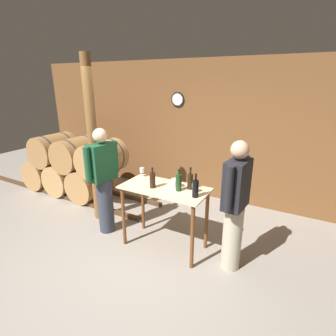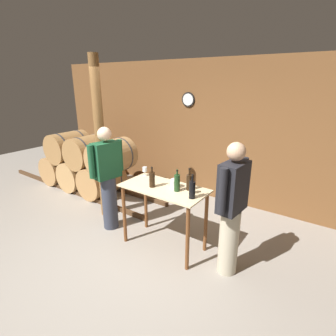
{
  "view_description": "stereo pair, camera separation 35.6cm",
  "coord_description": "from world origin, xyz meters",
  "px_view_note": "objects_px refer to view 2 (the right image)",
  "views": [
    {
      "loc": [
        1.88,
        -2.13,
        2.31
      ],
      "look_at": [
        0.24,
        0.82,
        1.17
      ],
      "focal_mm": 28.0,
      "sensor_mm": 36.0,
      "label": 1
    },
    {
      "loc": [
        2.18,
        -1.94,
        2.31
      ],
      "look_at": [
        0.24,
        0.82,
        1.17
      ],
      "focal_mm": 28.0,
      "sensor_mm": 36.0,
      "label": 2
    }
  ],
  "objects_px": {
    "wine_bottle_far_left": "(152,179)",
    "ice_bucket": "(175,183)",
    "person_host": "(231,208)",
    "person_visitor_with_scarf": "(108,177)",
    "wooden_post": "(100,141)",
    "wine_bottle_center": "(189,182)",
    "wine_glass_near_left": "(145,170)",
    "wine_bottle_left": "(177,183)",
    "wine_glass_near_center": "(193,187)",
    "wine_bottle_right": "(192,189)"
  },
  "relations": [
    {
      "from": "wine_bottle_far_left",
      "to": "ice_bucket",
      "type": "bearing_deg",
      "value": 32.09
    },
    {
      "from": "person_host",
      "to": "person_visitor_with_scarf",
      "type": "xyz_separation_m",
      "value": [
        -1.98,
        -0.11,
        -0.01
      ]
    },
    {
      "from": "wooden_post",
      "to": "ice_bucket",
      "type": "distance_m",
      "value": 1.6
    },
    {
      "from": "wine_bottle_center",
      "to": "ice_bucket",
      "type": "relative_size",
      "value": 2.58
    },
    {
      "from": "wooden_post",
      "to": "wine_glass_near_left",
      "type": "bearing_deg",
      "value": 1.99
    },
    {
      "from": "wine_bottle_center",
      "to": "ice_bucket",
      "type": "distance_m",
      "value": 0.21
    },
    {
      "from": "wine_bottle_far_left",
      "to": "wine_glass_near_left",
      "type": "relative_size",
      "value": 2.08
    },
    {
      "from": "wine_bottle_left",
      "to": "ice_bucket",
      "type": "relative_size",
      "value": 2.53
    },
    {
      "from": "wine_glass_near_left",
      "to": "person_visitor_with_scarf",
      "type": "height_order",
      "value": "person_visitor_with_scarf"
    },
    {
      "from": "wine_glass_near_left",
      "to": "wine_glass_near_center",
      "type": "bearing_deg",
      "value": -9.34
    },
    {
      "from": "wooden_post",
      "to": "wine_bottle_right",
      "type": "relative_size",
      "value": 8.74
    },
    {
      "from": "wine_bottle_right",
      "to": "wine_glass_near_center",
      "type": "xyz_separation_m",
      "value": [
        -0.07,
        0.13,
        -0.03
      ]
    },
    {
      "from": "wine_bottle_center",
      "to": "wine_glass_near_center",
      "type": "height_order",
      "value": "wine_bottle_center"
    },
    {
      "from": "wooden_post",
      "to": "person_visitor_with_scarf",
      "type": "height_order",
      "value": "wooden_post"
    },
    {
      "from": "wine_bottle_left",
      "to": "ice_bucket",
      "type": "height_order",
      "value": "wine_bottle_left"
    },
    {
      "from": "wine_bottle_far_left",
      "to": "wine_bottle_left",
      "type": "height_order",
      "value": "wine_bottle_left"
    },
    {
      "from": "wooden_post",
      "to": "wine_glass_near_left",
      "type": "height_order",
      "value": "wooden_post"
    },
    {
      "from": "wine_bottle_center",
      "to": "wine_bottle_right",
      "type": "distance_m",
      "value": 0.26
    },
    {
      "from": "wine_bottle_center",
      "to": "person_host",
      "type": "relative_size",
      "value": 0.18
    },
    {
      "from": "ice_bucket",
      "to": "person_host",
      "type": "relative_size",
      "value": 0.07
    },
    {
      "from": "wooden_post",
      "to": "wine_bottle_right",
      "type": "bearing_deg",
      "value": -7.39
    },
    {
      "from": "wine_glass_near_center",
      "to": "wine_bottle_left",
      "type": "bearing_deg",
      "value": -165.88
    },
    {
      "from": "ice_bucket",
      "to": "person_visitor_with_scarf",
      "type": "xyz_separation_m",
      "value": [
        -1.14,
        -0.17,
        -0.1
      ]
    },
    {
      "from": "wine_bottle_left",
      "to": "wine_glass_near_left",
      "type": "bearing_deg",
      "value": 164.18
    },
    {
      "from": "wooden_post",
      "to": "wine_bottle_far_left",
      "type": "bearing_deg",
      "value": -10.97
    },
    {
      "from": "wine_glass_near_center",
      "to": "wine_glass_near_left",
      "type": "bearing_deg",
      "value": 170.66
    },
    {
      "from": "wine_bottle_far_left",
      "to": "wine_glass_near_left",
      "type": "bearing_deg",
      "value": 142.36
    },
    {
      "from": "wine_bottle_left",
      "to": "ice_bucket",
      "type": "xyz_separation_m",
      "value": [
        -0.09,
        0.09,
        -0.06
      ]
    },
    {
      "from": "wine_glass_near_left",
      "to": "wine_glass_near_center",
      "type": "xyz_separation_m",
      "value": [
        0.93,
        -0.15,
        -0.01
      ]
    },
    {
      "from": "wine_bottle_center",
      "to": "wine_glass_near_center",
      "type": "relative_size",
      "value": 2.53
    },
    {
      "from": "person_host",
      "to": "person_visitor_with_scarf",
      "type": "relative_size",
      "value": 1.01
    },
    {
      "from": "wooden_post",
      "to": "wine_glass_near_center",
      "type": "bearing_deg",
      "value": -3.72
    },
    {
      "from": "wooden_post",
      "to": "person_visitor_with_scarf",
      "type": "relative_size",
      "value": 1.63
    },
    {
      "from": "wine_glass_near_center",
      "to": "person_visitor_with_scarf",
      "type": "distance_m",
      "value": 1.45
    },
    {
      "from": "wine_bottle_far_left",
      "to": "ice_bucket",
      "type": "xyz_separation_m",
      "value": [
        0.26,
        0.16,
        -0.05
      ]
    },
    {
      "from": "wine_bottle_right",
      "to": "person_host",
      "type": "bearing_deg",
      "value": 11.66
    },
    {
      "from": "wine_bottle_far_left",
      "to": "person_visitor_with_scarf",
      "type": "bearing_deg",
      "value": -179.48
    },
    {
      "from": "wine_bottle_far_left",
      "to": "wine_bottle_right",
      "type": "height_order",
      "value": "wine_bottle_right"
    },
    {
      "from": "wine_bottle_far_left",
      "to": "wine_bottle_left",
      "type": "xyz_separation_m",
      "value": [
        0.35,
        0.08,
        0.01
      ]
    },
    {
      "from": "wooden_post",
      "to": "person_host",
      "type": "xyz_separation_m",
      "value": [
        2.39,
        -0.15,
        -0.46
      ]
    },
    {
      "from": "wine_glass_near_center",
      "to": "ice_bucket",
      "type": "bearing_deg",
      "value": 173.4
    },
    {
      "from": "wooden_post",
      "to": "person_host",
      "type": "height_order",
      "value": "wooden_post"
    },
    {
      "from": "wine_glass_near_center",
      "to": "person_visitor_with_scarf",
      "type": "xyz_separation_m",
      "value": [
        -1.44,
        -0.14,
        -0.13
      ]
    },
    {
      "from": "wine_bottle_center",
      "to": "wine_glass_near_center",
      "type": "bearing_deg",
      "value": -37.68
    },
    {
      "from": "wine_bottle_center",
      "to": "wine_bottle_right",
      "type": "bearing_deg",
      "value": -51.16
    },
    {
      "from": "wine_glass_near_center",
      "to": "person_host",
      "type": "distance_m",
      "value": 0.56
    },
    {
      "from": "wooden_post",
      "to": "wine_glass_near_center",
      "type": "relative_size",
      "value": 22.54
    },
    {
      "from": "ice_bucket",
      "to": "person_host",
      "type": "xyz_separation_m",
      "value": [
        0.84,
        -0.06,
        -0.1
      ]
    },
    {
      "from": "person_host",
      "to": "person_visitor_with_scarf",
      "type": "distance_m",
      "value": 1.99
    },
    {
      "from": "wine_bottle_far_left",
      "to": "wine_bottle_center",
      "type": "relative_size",
      "value": 0.95
    }
  ]
}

